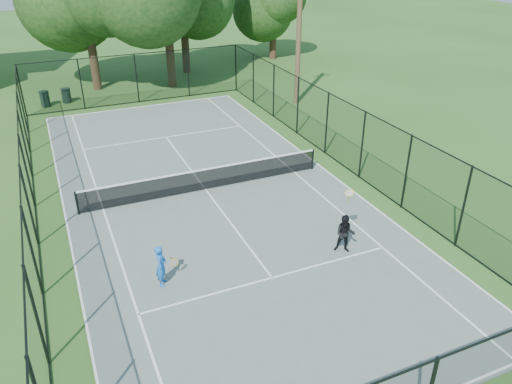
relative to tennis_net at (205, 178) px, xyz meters
name	(u,v)px	position (x,y,z in m)	size (l,w,h in m)	color
ground	(206,191)	(0.00, 0.00, -0.58)	(120.00, 120.00, 0.00)	#2D521C
tennis_court	(206,190)	(0.00, 0.00, -0.55)	(11.00, 24.00, 0.06)	slate
tennis_net	(205,178)	(0.00, 0.00, 0.00)	(10.08, 0.08, 0.95)	black
fence	(204,158)	(0.00, 0.00, 0.92)	(13.10, 26.10, 3.00)	black
tree_near_left	(85,2)	(-1.94, 17.03, 4.93)	(6.87, 6.87, 8.95)	#332114
tree_far_right	(273,7)	(12.72, 20.44, 3.50)	(4.98, 4.98, 6.58)	#332114
trash_bin_left	(45,99)	(-5.36, 14.44, -0.10)	(0.58, 0.58, 0.95)	black
trash_bin_right	(66,95)	(-4.10, 14.76, -0.13)	(0.58, 0.58, 0.88)	black
utility_pole	(299,37)	(8.92, 9.00, 3.40)	(1.40, 0.30, 7.83)	#4C3823
player_blue	(161,266)	(-3.13, -5.34, 0.15)	(0.82, 0.57, 1.34)	blue
player_black	(345,234)	(2.80, -6.04, 0.16)	(0.85, 0.88, 2.03)	black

